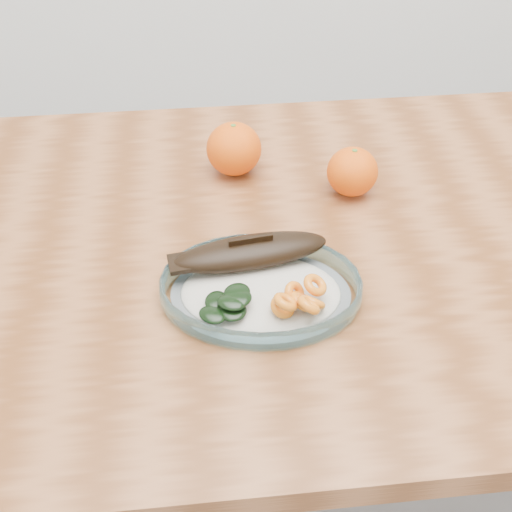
% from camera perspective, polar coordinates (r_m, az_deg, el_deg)
% --- Properties ---
extents(ground, '(3.00, 3.00, 0.00)m').
position_cam_1_polar(ground, '(1.54, 4.44, -19.95)').
color(ground, slate).
rests_on(ground, ground).
extents(dining_table, '(1.20, 0.80, 0.75)m').
position_cam_1_polar(dining_table, '(1.02, 6.33, -2.24)').
color(dining_table, brown).
rests_on(dining_table, ground).
extents(plated_meal, '(0.53, 0.53, 0.07)m').
position_cam_1_polar(plated_meal, '(0.84, 0.38, -2.69)').
color(plated_meal, white).
rests_on(plated_meal, dining_table).
extents(orange_left, '(0.09, 0.09, 0.09)m').
position_cam_1_polar(orange_left, '(1.05, -1.98, 9.50)').
color(orange_left, '#E84404').
rests_on(orange_left, dining_table).
extents(orange_right, '(0.08, 0.08, 0.08)m').
position_cam_1_polar(orange_right, '(1.02, 8.56, 7.42)').
color(orange_right, '#E84404').
rests_on(orange_right, dining_table).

